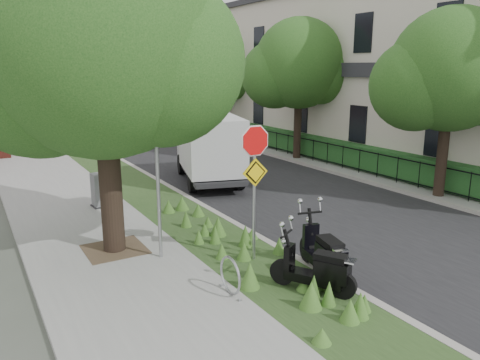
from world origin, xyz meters
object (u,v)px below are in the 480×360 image
Objects in this scene: scooter_near at (322,274)px; scooter_far at (325,258)px; utility_cabinet at (104,190)px; box_truck at (209,146)px; sign_assembly at (255,165)px.

scooter_far is (0.52, 0.49, 0.03)m from scooter_near.
utility_cabinet is at bearing 104.16° from scooter_near.
box_truck is (2.42, 9.57, 0.93)m from scooter_near.
sign_assembly is at bearing -73.28° from utility_cabinet.
box_truck is 4.77m from utility_cabinet.
sign_assembly reaches higher than utility_cabinet.
sign_assembly is 2.48m from scooter_far.
sign_assembly is 2.02× the size of scooter_near.
box_truck is at bearing 75.77° from scooter_near.
sign_assembly is 6.54m from utility_cabinet.
box_truck reaches higher than utility_cabinet.
scooter_near is at bearing -75.84° from utility_cabinet.
sign_assembly is at bearing 115.31° from scooter_far.
box_truck is (2.66, 7.49, -0.86)m from sign_assembly.
scooter_near is at bearing -136.27° from scooter_far.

